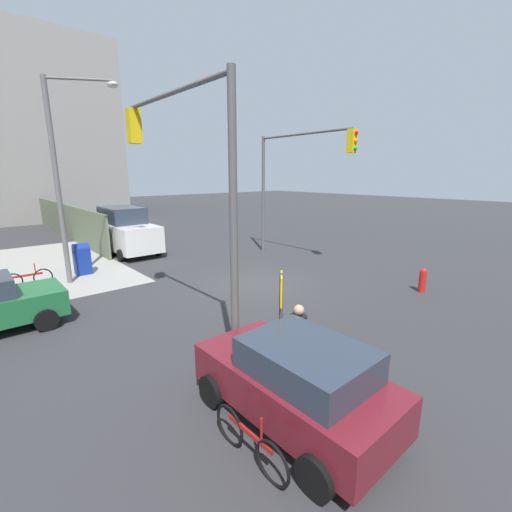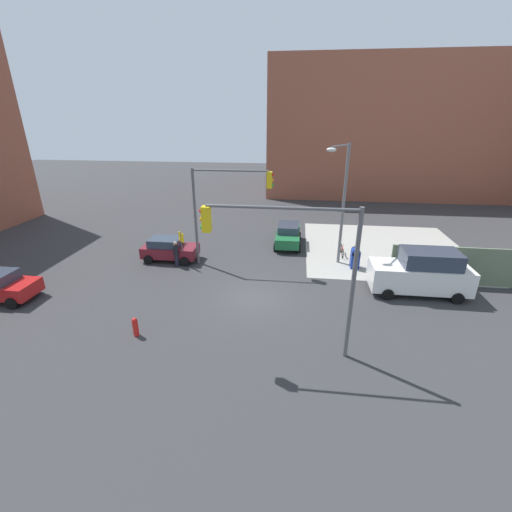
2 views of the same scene
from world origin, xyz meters
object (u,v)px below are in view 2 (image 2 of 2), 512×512
pedestrian_crossing (176,253)px  bicycle_leaning_on_fence (342,251)px  street_lamp_corner (342,197)px  mailbox_blue (355,257)px  traffic_signal_se_corner (294,252)px  fire_hydrant (135,326)px  hatchback_green (288,235)px  sedan_maroon (169,249)px  bicycle_at_crosswalk (174,249)px  van_white_delivery (421,273)px  traffic_signal_nw_corner (224,198)px

pedestrian_crossing → bicycle_leaning_on_fence: 11.91m
street_lamp_corner → mailbox_blue: size_ratio=5.59×
traffic_signal_se_corner → mailbox_blue: traffic_signal_se_corner is taller
fire_hydrant → pedestrian_crossing: (-0.80, 8.00, 0.44)m
fire_hydrant → hatchback_green: bearing=63.5°
street_lamp_corner → sedan_maroon: (-11.66, -0.70, -3.86)m
hatchback_green → pedestrian_crossing: 8.99m
pedestrian_crossing → bicycle_leaning_on_fence: pedestrian_crossing is taller
sedan_maroon → hatchback_green: bearing=26.9°
bicycle_at_crosswalk → pedestrian_crossing: bearing=-65.5°
traffic_signal_se_corner → van_white_delivery: size_ratio=1.20×
hatchback_green → van_white_delivery: (7.80, -7.15, 0.44)m
traffic_signal_nw_corner → hatchback_green: bearing=47.5°
street_lamp_corner → van_white_delivery: bearing=-40.2°
traffic_signal_se_corner → street_lamp_corner: street_lamp_corner is taller
mailbox_blue → sedan_maroon: size_ratio=0.38×
fire_hydrant → sedan_maroon: (-1.65, 8.98, 0.36)m
fire_hydrant → hatchback_green: size_ratio=0.23×
hatchback_green → sedan_maroon: 9.22m
bicycle_at_crosswalk → traffic_signal_nw_corner: bearing=-19.2°
traffic_signal_nw_corner → traffic_signal_se_corner: size_ratio=1.00×
fire_hydrant → bicycle_leaning_on_fence: 15.56m
street_lamp_corner → van_white_delivery: (4.35, -3.68, -3.42)m
hatchback_green → street_lamp_corner: bearing=-45.2°
mailbox_blue → bicycle_at_crosswalk: (-13.00, 1.00, -0.42)m
traffic_signal_nw_corner → bicycle_leaning_on_fence: 9.55m
fire_hydrant → sedan_maroon: bearing=100.4°
van_white_delivery → street_lamp_corner: bearing=139.8°
mailbox_blue → bicycle_leaning_on_fence: 2.32m
traffic_signal_se_corner → bicycle_leaning_on_fence: size_ratio=3.71×
traffic_signal_nw_corner → mailbox_blue: size_ratio=4.55×
traffic_signal_nw_corner → van_white_delivery: bearing=-12.8°
hatchback_green → bicycle_leaning_on_fence: 4.43m
sedan_maroon → van_white_delivery: (16.02, -2.98, 0.44)m
traffic_signal_nw_corner → bicycle_at_crosswalk: traffic_signal_nw_corner is taller
traffic_signal_se_corner → hatchback_green: size_ratio=1.56×
fire_hydrant → pedestrian_crossing: bearing=95.7°
van_white_delivery → bicycle_leaning_on_fence: van_white_delivery is taller
traffic_signal_se_corner → hatchback_green: bearing=92.5°
street_lamp_corner → fire_hydrant: street_lamp_corner is taller
street_lamp_corner → bicycle_leaning_on_fence: size_ratio=4.57×
traffic_signal_se_corner → bicycle_at_crosswalk: size_ratio=3.71×
hatchback_green → van_white_delivery: van_white_delivery is taller
bicycle_leaning_on_fence → hatchback_green: bearing=156.6°
street_lamp_corner → traffic_signal_se_corner: bearing=-106.0°
sedan_maroon → traffic_signal_se_corner: bearing=-46.5°
hatchback_green → fire_hydrant: bearing=-116.5°
hatchback_green → pedestrian_crossing: bearing=-145.1°
sedan_maroon → bicycle_leaning_on_fence: sedan_maroon is taller
street_lamp_corner → sedan_maroon: 12.31m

